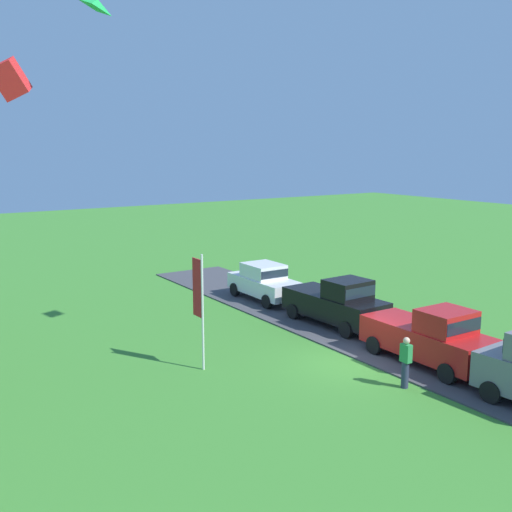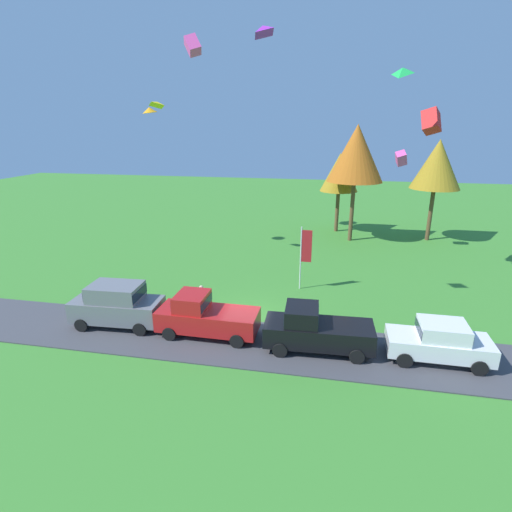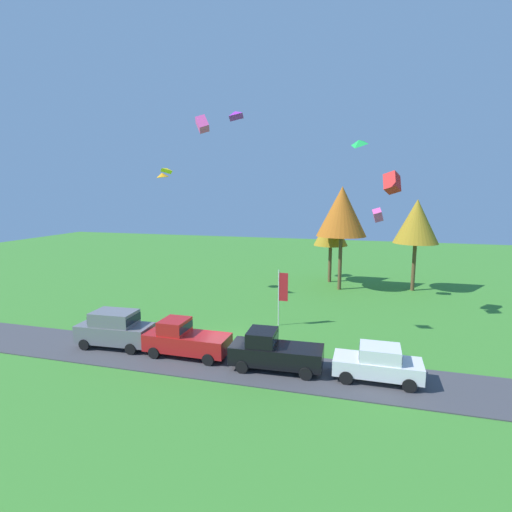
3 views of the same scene
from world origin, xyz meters
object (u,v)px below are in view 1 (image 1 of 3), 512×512
kite_diamond_high_right (98,4)px  kite_box_low_drifter (10,79)px  car_sedan_near_entrance (264,281)px  flag_banner (199,296)px  car_pickup_by_flagpole (337,302)px  car_pickup_far_end (431,336)px  person_watching_sky (406,362)px

kite_diamond_high_right → kite_box_low_drifter: kite_diamond_high_right is taller
car_sedan_near_entrance → kite_diamond_high_right: size_ratio=4.49×
car_sedan_near_entrance → flag_banner: (-6.56, 7.20, 1.57)m
flag_banner → kite_box_low_drifter: (7.36, 4.20, 7.70)m
kite_diamond_high_right → kite_box_low_drifter: 4.54m
car_pickup_by_flagpole → car_sedan_near_entrance: size_ratio=1.15×
car_pickup_by_flagpole → kite_diamond_high_right: kite_diamond_high_right is taller
car_pickup_by_flagpole → car_sedan_near_entrance: (5.49, 0.11, -0.07)m
kite_box_low_drifter → car_pickup_by_flagpole: bearing=-118.7°
car_pickup_far_end → flag_banner: flag_banner is taller
person_watching_sky → flag_banner: flag_banner is taller
car_pickup_by_flagpole → kite_box_low_drifter: bearing=61.3°
car_sedan_near_entrance → kite_diamond_high_right: 14.80m
car_pickup_far_end → car_pickup_by_flagpole: 5.47m
car_pickup_by_flagpole → flag_banner: bearing=98.3°
car_pickup_far_end → person_watching_sky: size_ratio=2.94×
car_pickup_by_flagpole → kite_box_low_drifter: kite_box_low_drifter is taller
flag_banner → kite_box_low_drifter: size_ratio=3.12×
car_pickup_by_flagpole → kite_box_low_drifter: size_ratio=3.83×
car_pickup_by_flagpole → car_pickup_far_end: bearing=176.1°
person_watching_sky → kite_box_low_drifter: kite_box_low_drifter is taller
person_watching_sky → kite_box_low_drifter: size_ratio=1.29×
car_sedan_near_entrance → flag_banner: 9.87m
car_sedan_near_entrance → flag_banner: flag_banner is taller
car_pickup_by_flagpole → person_watching_sky: 6.87m
flag_banner → kite_diamond_high_right: kite_diamond_high_right is taller
car_pickup_far_end → kite_box_low_drifter: (11.75, 11.14, 9.21)m
person_watching_sky → car_pickup_by_flagpole: bearing=-22.5°
flag_banner → car_pickup_far_end: bearing=-122.3°
car_pickup_far_end → kite_box_low_drifter: size_ratio=3.80×
car_pickup_far_end → car_pickup_by_flagpole: (5.46, -0.37, 0.00)m
car_pickup_by_flagpole → kite_diamond_high_right: bearing=66.1°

